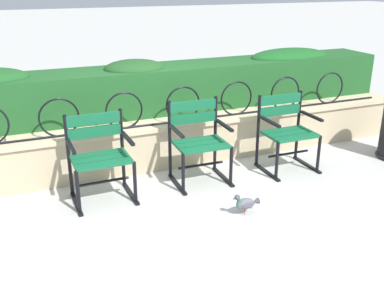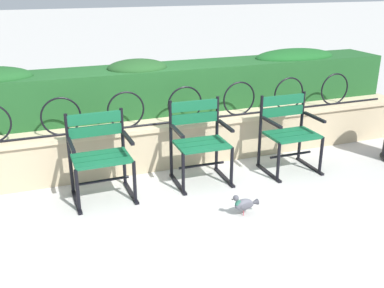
# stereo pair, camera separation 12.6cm
# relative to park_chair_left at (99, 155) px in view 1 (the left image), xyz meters

# --- Properties ---
(ground_plane) EXTENTS (60.00, 60.00, 0.00)m
(ground_plane) POSITION_rel_park_chair_left_xyz_m (0.88, -0.41, -0.46)
(ground_plane) COLOR #B7B5AF
(stone_wall) EXTENTS (6.53, 0.41, 0.54)m
(stone_wall) POSITION_rel_park_chair_left_xyz_m (0.88, 0.55, -0.19)
(stone_wall) COLOR tan
(stone_wall) RESTS_ON ground
(iron_arch_fence) EXTENTS (6.01, 0.02, 0.42)m
(iron_arch_fence) POSITION_rel_park_chair_left_xyz_m (0.75, 0.47, 0.26)
(iron_arch_fence) COLOR black
(iron_arch_fence) RESTS_ON stone_wall
(hedge_row) EXTENTS (6.40, 0.66, 0.67)m
(hedge_row) POSITION_rel_park_chair_left_xyz_m (0.88, 1.05, 0.39)
(hedge_row) COLOR #1E5123
(hedge_row) RESTS_ON stone_wall
(park_chair_left) EXTENTS (0.60, 0.53, 0.86)m
(park_chair_left) POSITION_rel_park_chair_left_xyz_m (0.00, 0.00, 0.00)
(park_chair_left) COLOR #145B38
(park_chair_left) RESTS_ON ground
(park_chair_centre) EXTENTS (0.60, 0.54, 0.88)m
(park_chair_centre) POSITION_rel_park_chair_left_xyz_m (1.08, 0.02, 0.00)
(park_chair_centre) COLOR #145B38
(park_chair_centre) RESTS_ON ground
(park_chair_right) EXTENTS (0.60, 0.52, 0.86)m
(park_chair_right) POSITION_rel_park_chair_left_xyz_m (2.15, -0.06, 0.00)
(park_chair_right) COLOR #145B38
(park_chair_right) RESTS_ON ground
(pigeon_near_chairs) EXTENTS (0.29, 0.12, 0.22)m
(pigeon_near_chairs) POSITION_rel_park_chair_left_xyz_m (1.18, -0.87, -0.35)
(pigeon_near_chairs) COLOR #5B5B66
(pigeon_near_chairs) RESTS_ON ground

